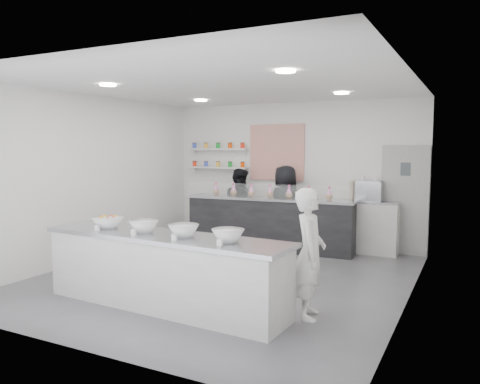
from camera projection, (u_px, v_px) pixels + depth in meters
name	position (u px, v px, depth m)	size (l,w,h in m)	color
floor	(225.00, 278.00, 7.43)	(6.00, 6.00, 0.00)	#515156
ceiling	(224.00, 86.00, 7.14)	(6.00, 6.00, 0.00)	white
back_wall	(292.00, 174.00, 9.95)	(5.50, 5.50, 0.00)	white
left_wall	(92.00, 178.00, 8.53)	(6.00, 6.00, 0.00)	white
right_wall	(410.00, 191.00, 6.05)	(6.00, 6.00, 0.00)	white
back_door	(405.00, 200.00, 8.93)	(0.88, 0.04, 2.10)	#9D9D9B
pattern_panel	(277.00, 152.00, 10.04)	(1.25, 0.03, 1.20)	#BE3526
jar_shelf_lower	(218.00, 168.00, 10.64)	(1.45, 0.22, 0.04)	silver
jar_shelf_upper	(218.00, 149.00, 10.60)	(1.45, 0.22, 0.04)	silver
preserve_jars	(218.00, 155.00, 10.59)	(1.45, 0.10, 0.56)	#FE2B11
downlight_0	(108.00, 85.00, 6.89)	(0.24, 0.24, 0.02)	white
downlight_1	(286.00, 71.00, 5.63)	(0.24, 0.24, 0.02)	white
downlight_2	(201.00, 100.00, 9.19)	(0.24, 0.24, 0.02)	white
downlight_3	(342.00, 93.00, 7.93)	(0.24, 0.24, 0.02)	white
prep_counter	(164.00, 271.00, 6.05)	(3.49, 0.79, 0.95)	silver
back_bar	(270.00, 223.00, 9.44)	(3.42, 0.63, 1.06)	black
sneeze_guard	(265.00, 192.00, 9.10)	(3.37, 0.01, 0.29)	white
espresso_ledge	(362.00, 227.00, 9.15)	(1.38, 0.44, 1.03)	silver
espresso_machine	(369.00, 191.00, 9.03)	(0.49, 0.34, 0.37)	#93969E
cup_stacks	(356.00, 191.00, 9.15)	(0.24, 0.24, 0.38)	tan
prep_bowls	(163.00, 228.00, 6.00)	(2.34, 0.49, 0.16)	white
label_cards	(139.00, 239.00, 5.53)	(2.01, 0.04, 0.07)	white
cookie_bags	(270.00, 191.00, 9.38)	(2.54, 0.14, 0.26)	#FF77D4
woman_prep	(310.00, 253.00, 5.64)	(0.58, 0.38, 1.59)	white
staff_left	(240.00, 205.00, 10.14)	(0.78, 0.61, 1.61)	black
staff_right	(285.00, 207.00, 9.61)	(0.83, 0.54, 1.69)	black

